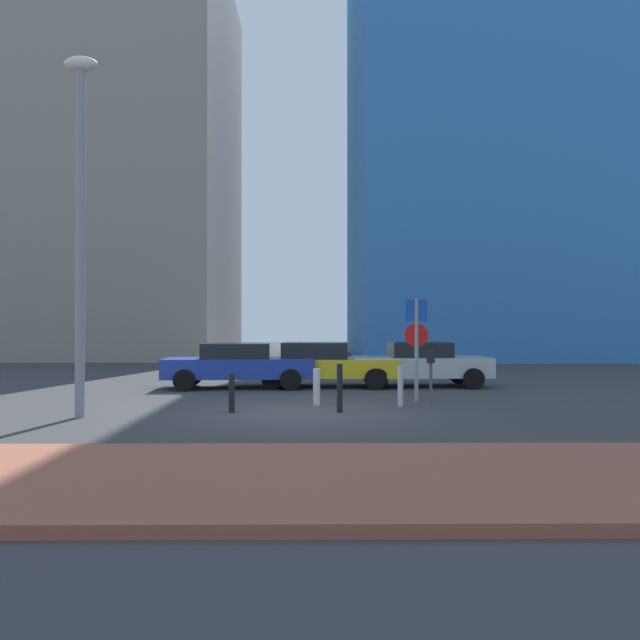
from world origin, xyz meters
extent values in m
plane|color=#38383A|center=(0.00, 0.00, 0.00)|extent=(120.00, 120.00, 0.00)
cube|color=#93513D|center=(0.00, -6.48, 0.07)|extent=(40.00, 3.88, 0.14)
cube|color=#1E389E|center=(-1.97, 5.35, 0.62)|extent=(4.67, 2.04, 0.60)
cube|color=black|center=(-2.07, 5.35, 1.15)|extent=(2.15, 1.75, 0.46)
cylinder|color=black|center=(-0.47, 6.33, 0.32)|extent=(0.65, 0.26, 0.64)
cylinder|color=black|center=(-0.36, 4.57, 0.32)|extent=(0.65, 0.26, 0.64)
cylinder|color=black|center=(-3.58, 6.14, 0.32)|extent=(0.65, 0.26, 0.64)
cylinder|color=black|center=(-3.47, 4.38, 0.32)|extent=(0.65, 0.26, 0.64)
cube|color=gold|center=(0.67, 5.71, 0.61)|extent=(4.64, 2.00, 0.57)
cube|color=black|center=(0.38, 5.72, 1.14)|extent=(2.11, 1.72, 0.51)
cylinder|color=black|center=(2.27, 6.49, 0.32)|extent=(0.65, 0.26, 0.64)
cylinder|color=black|center=(2.17, 4.75, 0.32)|extent=(0.65, 0.26, 0.64)
cylinder|color=black|center=(-0.82, 6.67, 0.32)|extent=(0.65, 0.26, 0.64)
cylinder|color=black|center=(-0.92, 4.92, 0.32)|extent=(0.65, 0.26, 0.64)
cube|color=#B7BABF|center=(3.69, 5.75, 0.63)|extent=(4.31, 1.86, 0.61)
cube|color=black|center=(3.67, 5.75, 1.17)|extent=(1.86, 1.68, 0.47)
cylinder|color=black|center=(5.13, 6.68, 0.32)|extent=(0.64, 0.23, 0.64)
cylinder|color=black|center=(5.16, 4.88, 0.32)|extent=(0.64, 0.23, 0.64)
cylinder|color=black|center=(2.22, 6.63, 0.32)|extent=(0.64, 0.23, 0.64)
cylinder|color=black|center=(2.24, 4.83, 0.32)|extent=(0.64, 0.23, 0.64)
cylinder|color=gray|center=(2.95, 1.89, 1.31)|extent=(0.10, 0.10, 2.61)
cube|color=#1447B7|center=(2.95, 1.89, 2.31)|extent=(0.55, 0.08, 0.55)
cylinder|color=red|center=(2.95, 1.89, 1.68)|extent=(0.60, 0.07, 0.60)
cylinder|color=#4C4C51|center=(3.14, 1.00, 0.51)|extent=(0.08, 0.08, 1.03)
cube|color=black|center=(3.14, 1.00, 1.17)|extent=(0.18, 0.14, 0.28)
cylinder|color=gray|center=(-4.57, -0.86, 3.64)|extent=(0.20, 0.20, 7.28)
ellipsoid|color=silver|center=(-4.57, -0.86, 7.43)|extent=(0.70, 0.36, 0.30)
cylinder|color=#B7B7BC|center=(2.39, 0.88, 0.49)|extent=(0.13, 0.13, 0.97)
cylinder|color=black|center=(-1.49, -0.14, 0.43)|extent=(0.14, 0.14, 0.86)
cylinder|color=black|center=(0.90, -0.15, 0.54)|extent=(0.13, 0.13, 1.08)
cylinder|color=#B7B7BC|center=(0.40, 1.09, 0.44)|extent=(0.17, 0.17, 0.89)
cube|color=#3372BF|center=(12.73, 25.62, 15.69)|extent=(19.71, 16.38, 31.38)
cube|color=gray|center=(-13.10, 26.47, 12.44)|extent=(15.70, 15.57, 24.87)
camera|label=1|loc=(0.34, -14.05, 1.91)|focal=35.25mm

